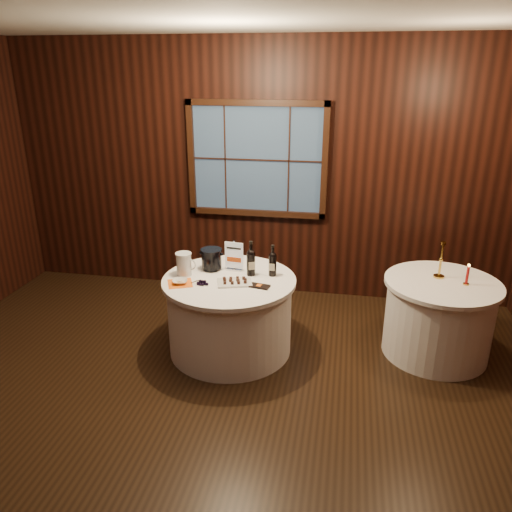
% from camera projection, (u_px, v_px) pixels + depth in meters
% --- Properties ---
extents(ground, '(6.00, 6.00, 0.00)m').
position_uv_depth(ground, '(203.00, 412.00, 4.11)').
color(ground, black).
rests_on(ground, ground).
extents(back_wall, '(6.00, 0.10, 3.00)m').
position_uv_depth(back_wall, '(257.00, 168.00, 5.84)').
color(back_wall, black).
rests_on(back_wall, ground).
extents(main_table, '(1.28, 1.28, 0.77)m').
position_uv_depth(main_table, '(230.00, 314.00, 4.89)').
color(main_table, white).
rests_on(main_table, ground).
extents(side_table, '(1.08, 1.08, 0.77)m').
position_uv_depth(side_table, '(438.00, 318.00, 4.83)').
color(side_table, white).
rests_on(side_table, ground).
extents(sign_stand, '(0.19, 0.11, 0.30)m').
position_uv_depth(sign_stand, '(234.00, 260.00, 4.92)').
color(sign_stand, '#BABAC1').
rests_on(sign_stand, main_table).
extents(port_bottle_left, '(0.08, 0.10, 0.35)m').
position_uv_depth(port_bottle_left, '(251.00, 261.00, 4.79)').
color(port_bottle_left, black).
rests_on(port_bottle_left, main_table).
extents(port_bottle_right, '(0.07, 0.08, 0.31)m').
position_uv_depth(port_bottle_right, '(273.00, 262.00, 4.78)').
color(port_bottle_right, black).
rests_on(port_bottle_right, main_table).
extents(ice_bucket, '(0.21, 0.21, 0.22)m').
position_uv_depth(ice_bucket, '(211.00, 259.00, 4.93)').
color(ice_bucket, black).
rests_on(ice_bucket, main_table).
extents(chocolate_plate, '(0.36, 0.29, 0.05)m').
position_uv_depth(chocolate_plate, '(235.00, 282.00, 4.64)').
color(chocolate_plate, silver).
rests_on(chocolate_plate, main_table).
extents(chocolate_box, '(0.21, 0.13, 0.02)m').
position_uv_depth(chocolate_box, '(259.00, 286.00, 4.58)').
color(chocolate_box, black).
rests_on(chocolate_box, main_table).
extents(grape_bunch, '(0.18, 0.08, 0.04)m').
position_uv_depth(grape_bunch, '(202.00, 282.00, 4.62)').
color(grape_bunch, black).
rests_on(grape_bunch, main_table).
extents(glass_pitcher, '(0.21, 0.16, 0.22)m').
position_uv_depth(glass_pitcher, '(184.00, 264.00, 4.80)').
color(glass_pitcher, silver).
rests_on(glass_pitcher, main_table).
extents(orange_napkin, '(0.29, 0.29, 0.00)m').
position_uv_depth(orange_napkin, '(180.00, 283.00, 4.65)').
color(orange_napkin, orange).
rests_on(orange_napkin, main_table).
extents(cracker_bowl, '(0.17, 0.17, 0.03)m').
position_uv_depth(cracker_bowl, '(180.00, 281.00, 4.64)').
color(cracker_bowl, silver).
rests_on(cracker_bowl, orange_napkin).
extents(brass_candlestick, '(0.10, 0.10, 0.36)m').
position_uv_depth(brass_candlestick, '(440.00, 265.00, 4.74)').
color(brass_candlestick, gold).
rests_on(brass_candlestick, side_table).
extents(red_candle, '(0.06, 0.06, 0.21)m').
position_uv_depth(red_candle, '(467.00, 277.00, 4.59)').
color(red_candle, gold).
rests_on(red_candle, side_table).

